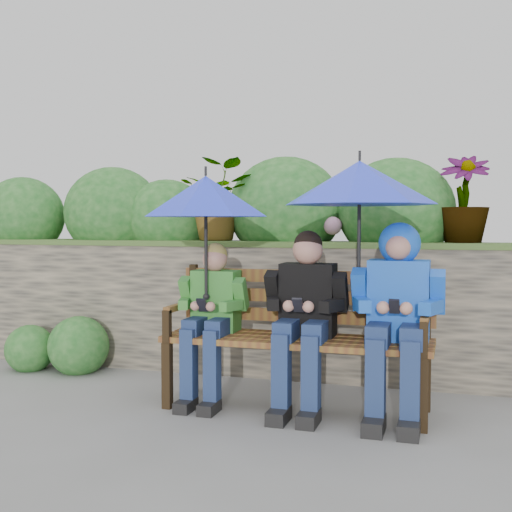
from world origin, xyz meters
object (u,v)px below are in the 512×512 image
(umbrella_right, at_px, (359,183))
(boy_middle, at_px, (305,311))
(umbrella_left, at_px, (206,196))
(park_bench, at_px, (299,328))
(boy_right, at_px, (397,304))
(boy_left, at_px, (211,312))

(umbrella_right, bearing_deg, boy_middle, -170.16)
(umbrella_left, relative_size, umbrella_right, 0.92)
(park_bench, xyz_separation_m, umbrella_right, (0.38, -0.02, 0.91))
(boy_right, xyz_separation_m, umbrella_left, (-1.21, -0.03, 0.65))
(boy_middle, bearing_deg, umbrella_left, -177.68)
(boy_middle, bearing_deg, boy_right, 0.83)
(umbrella_left, bearing_deg, boy_right, 1.63)
(umbrella_left, xyz_separation_m, umbrella_right, (0.97, 0.08, 0.07))
(park_bench, height_order, umbrella_right, umbrella_right)
(boy_left, height_order, umbrella_left, umbrella_left)
(umbrella_left, distance_m, umbrella_right, 0.98)
(boy_middle, distance_m, boy_right, 0.57)
(boy_left, bearing_deg, boy_middle, -0.79)
(park_bench, bearing_deg, umbrella_right, -3.37)
(boy_right, height_order, umbrella_right, umbrella_right)
(boy_left, distance_m, boy_right, 1.19)
(boy_middle, xyz_separation_m, boy_right, (0.56, 0.01, 0.07))
(boy_middle, distance_m, umbrella_left, 0.96)
(boy_left, xyz_separation_m, boy_right, (1.19, -0.00, 0.10))
(umbrella_left, height_order, umbrella_right, umbrella_right)
(umbrella_right, bearing_deg, boy_left, -177.12)
(boy_middle, relative_size, boy_right, 0.96)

